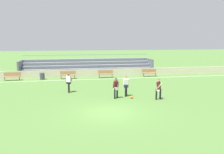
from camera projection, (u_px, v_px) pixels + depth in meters
The scene contains 14 objects.
ground_plane at pixel (109, 112), 14.33m from camera, with size 160.00×160.00×0.00m, color #517A38.
field_line_sideline at pixel (92, 79), 26.09m from camera, with size 44.00×0.12×0.01m, color white.
sideline_wall at pixel (91, 73), 27.91m from camera, with size 48.00×0.16×0.91m, color beige.
bleacher_stand at pixel (88, 66), 30.31m from camera, with size 17.43×3.09×2.46m.
bench_centre_sideline at pixel (68, 74), 26.41m from camera, with size 1.80×0.40×0.90m.
bench_far_right at pixel (149, 72), 28.12m from camera, with size 1.80×0.40×0.90m.
bench_far_left at pixel (106, 73), 27.18m from camera, with size 1.80×0.40×0.90m.
bench_near_bin at pixel (12, 76), 25.35m from camera, with size 1.80×0.40×0.90m.
trash_bin at pixel (42, 76), 25.96m from camera, with size 0.54×0.54×0.76m, color #3D424C.
player_dark_deep_cover at pixel (116, 86), 17.56m from camera, with size 0.48×0.57×1.61m.
player_white_dropping_back at pixel (126, 84), 18.21m from camera, with size 0.49×0.36×1.67m.
player_white_on_ball at pixel (69, 81), 19.53m from camera, with size 0.60×0.47×1.70m.
player_dark_wide_right at pixel (159, 87), 17.23m from camera, with size 0.47×0.69×1.61m.
soccer_ball at pixel (132, 97), 17.68m from camera, with size 0.22×0.22×0.22m, color orange.
Camera 1 is at (-2.20, -13.59, 4.59)m, focal length 36.25 mm.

